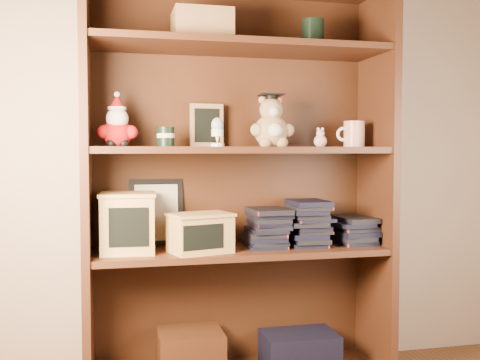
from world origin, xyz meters
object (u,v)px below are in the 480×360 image
object	(u,v)px
bookcase	(237,190)
teacher_mug	(353,134)
treats_box	(128,222)
grad_teddy_bear	(272,126)

from	to	relation	value
bookcase	teacher_mug	world-z (taller)	bookcase
treats_box	teacher_mug	bearing A→B (deg)	0.06
bookcase	treats_box	distance (m)	0.45
teacher_mug	treats_box	world-z (taller)	teacher_mug
grad_teddy_bear	teacher_mug	world-z (taller)	grad_teddy_bear
bookcase	teacher_mug	bearing A→B (deg)	-5.99
grad_teddy_bear	teacher_mug	distance (m)	0.35
bookcase	grad_teddy_bear	xyz separation A→B (m)	(0.13, -0.06, 0.25)
grad_teddy_bear	treats_box	xyz separation A→B (m)	(-0.56, 0.01, -0.37)
treats_box	bookcase	bearing A→B (deg)	6.80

